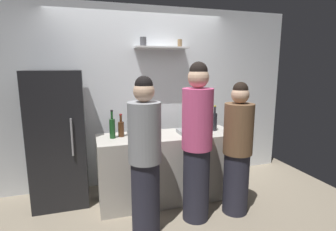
{
  "coord_description": "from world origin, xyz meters",
  "views": [
    {
      "loc": [
        -0.76,
        -2.63,
        1.76
      ],
      "look_at": [
        0.22,
        0.55,
        1.13
      ],
      "focal_mm": 28.23,
      "sensor_mm": 36.0,
      "label": 1
    }
  ],
  "objects_px": {
    "baking_pan": "(191,131)",
    "person_brown_jacket": "(237,151)",
    "person_grey_hoodie": "(145,158)",
    "utensil_holder": "(206,125)",
    "person_pink_top": "(197,144)",
    "water_bottle_plastic": "(130,127)",
    "refrigerator": "(58,139)",
    "wine_bottle_amber_glass": "(121,128)",
    "wine_bottle_dark_glass": "(214,121)",
    "wine_bottle_green_glass": "(112,128)"
  },
  "relations": [
    {
      "from": "utensil_holder",
      "to": "wine_bottle_dark_glass",
      "type": "height_order",
      "value": "wine_bottle_dark_glass"
    },
    {
      "from": "refrigerator",
      "to": "water_bottle_plastic",
      "type": "xyz_separation_m",
      "value": [
        0.88,
        -0.15,
        0.13
      ]
    },
    {
      "from": "wine_bottle_amber_glass",
      "to": "wine_bottle_dark_glass",
      "type": "relative_size",
      "value": 0.83
    },
    {
      "from": "person_grey_hoodie",
      "to": "utensil_holder",
      "type": "bearing_deg",
      "value": 122.01
    },
    {
      "from": "refrigerator",
      "to": "wine_bottle_dark_glass",
      "type": "height_order",
      "value": "refrigerator"
    },
    {
      "from": "utensil_holder",
      "to": "wine_bottle_amber_glass",
      "type": "height_order",
      "value": "wine_bottle_amber_glass"
    },
    {
      "from": "utensil_holder",
      "to": "person_pink_top",
      "type": "distance_m",
      "value": 0.82
    },
    {
      "from": "water_bottle_plastic",
      "to": "person_grey_hoodie",
      "type": "relative_size",
      "value": 0.14
    },
    {
      "from": "water_bottle_plastic",
      "to": "person_brown_jacket",
      "type": "relative_size",
      "value": 0.14
    },
    {
      "from": "person_pink_top",
      "to": "person_brown_jacket",
      "type": "bearing_deg",
      "value": -49.29
    },
    {
      "from": "wine_bottle_green_glass",
      "to": "person_brown_jacket",
      "type": "xyz_separation_m",
      "value": [
        1.38,
        -0.61,
        -0.24
      ]
    },
    {
      "from": "baking_pan",
      "to": "wine_bottle_green_glass",
      "type": "bearing_deg",
      "value": 176.66
    },
    {
      "from": "wine_bottle_amber_glass",
      "to": "person_brown_jacket",
      "type": "bearing_deg",
      "value": -27.14
    },
    {
      "from": "baking_pan",
      "to": "wine_bottle_green_glass",
      "type": "distance_m",
      "value": 1.02
    },
    {
      "from": "water_bottle_plastic",
      "to": "person_brown_jacket",
      "type": "height_order",
      "value": "person_brown_jacket"
    },
    {
      "from": "refrigerator",
      "to": "water_bottle_plastic",
      "type": "relative_size",
      "value": 7.55
    },
    {
      "from": "wine_bottle_green_glass",
      "to": "baking_pan",
      "type": "bearing_deg",
      "value": -3.34
    },
    {
      "from": "refrigerator",
      "to": "utensil_holder",
      "type": "xyz_separation_m",
      "value": [
        1.96,
        -0.18,
        0.08
      ]
    },
    {
      "from": "person_brown_jacket",
      "to": "person_grey_hoodie",
      "type": "distance_m",
      "value": 1.12
    },
    {
      "from": "person_grey_hoodie",
      "to": "person_pink_top",
      "type": "distance_m",
      "value": 0.61
    },
    {
      "from": "refrigerator",
      "to": "wine_bottle_amber_glass",
      "type": "relative_size",
      "value": 5.88
    },
    {
      "from": "water_bottle_plastic",
      "to": "person_pink_top",
      "type": "height_order",
      "value": "person_pink_top"
    },
    {
      "from": "wine_bottle_dark_glass",
      "to": "person_grey_hoodie",
      "type": "relative_size",
      "value": 0.21
    },
    {
      "from": "water_bottle_plastic",
      "to": "utensil_holder",
      "type": "bearing_deg",
      "value": -1.88
    },
    {
      "from": "refrigerator",
      "to": "utensil_holder",
      "type": "bearing_deg",
      "value": -5.3
    },
    {
      "from": "person_pink_top",
      "to": "person_grey_hoodie",
      "type": "bearing_deg",
      "value": 137.08
    },
    {
      "from": "utensil_holder",
      "to": "wine_bottle_amber_glass",
      "type": "bearing_deg",
      "value": -177.67
    },
    {
      "from": "utensil_holder",
      "to": "wine_bottle_amber_glass",
      "type": "distance_m",
      "value": 1.2
    },
    {
      "from": "person_grey_hoodie",
      "to": "person_pink_top",
      "type": "bearing_deg",
      "value": 91.89
    },
    {
      "from": "water_bottle_plastic",
      "to": "refrigerator",
      "type": "bearing_deg",
      "value": 170.6
    },
    {
      "from": "person_grey_hoodie",
      "to": "wine_bottle_green_glass",
      "type": "bearing_deg",
      "value": -161.88
    },
    {
      "from": "person_pink_top",
      "to": "utensil_holder",
      "type": "bearing_deg",
      "value": 8.98
    },
    {
      "from": "wine_bottle_dark_glass",
      "to": "person_brown_jacket",
      "type": "xyz_separation_m",
      "value": [
        0.01,
        -0.59,
        -0.24
      ]
    },
    {
      "from": "baking_pan",
      "to": "wine_bottle_green_glass",
      "type": "xyz_separation_m",
      "value": [
        -1.01,
        0.06,
        0.11
      ]
    },
    {
      "from": "person_pink_top",
      "to": "refrigerator",
      "type": "bearing_deg",
      "value": 101.6
    },
    {
      "from": "baking_pan",
      "to": "person_grey_hoodie",
      "type": "xyz_separation_m",
      "value": [
        -0.75,
        -0.6,
        -0.08
      ]
    },
    {
      "from": "baking_pan",
      "to": "wine_bottle_dark_glass",
      "type": "relative_size",
      "value": 0.97
    },
    {
      "from": "refrigerator",
      "to": "water_bottle_plastic",
      "type": "distance_m",
      "value": 0.91
    },
    {
      "from": "refrigerator",
      "to": "wine_bottle_green_glass",
      "type": "relative_size",
      "value": 4.86
    },
    {
      "from": "baking_pan",
      "to": "person_brown_jacket",
      "type": "distance_m",
      "value": 0.67
    },
    {
      "from": "wine_bottle_green_glass",
      "to": "utensil_holder",
      "type": "bearing_deg",
      "value": 4.06
    },
    {
      "from": "person_brown_jacket",
      "to": "utensil_holder",
      "type": "bearing_deg",
      "value": 28.55
    },
    {
      "from": "baking_pan",
      "to": "person_grey_hoodie",
      "type": "bearing_deg",
      "value": -141.47
    },
    {
      "from": "wine_bottle_green_glass",
      "to": "person_brown_jacket",
      "type": "bearing_deg",
      "value": -23.71
    },
    {
      "from": "person_pink_top",
      "to": "wine_bottle_amber_glass",
      "type": "bearing_deg",
      "value": 91.1
    },
    {
      "from": "utensil_holder",
      "to": "refrigerator",
      "type": "bearing_deg",
      "value": 174.7
    },
    {
      "from": "wine_bottle_green_glass",
      "to": "person_grey_hoodie",
      "type": "xyz_separation_m",
      "value": [
        0.26,
        -0.66,
        -0.19
      ]
    },
    {
      "from": "refrigerator",
      "to": "wine_bottle_dark_glass",
      "type": "bearing_deg",
      "value": -8.31
    },
    {
      "from": "baking_pan",
      "to": "person_brown_jacket",
      "type": "relative_size",
      "value": 0.21
    },
    {
      "from": "refrigerator",
      "to": "baking_pan",
      "type": "bearing_deg",
      "value": -11.35
    }
  ]
}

